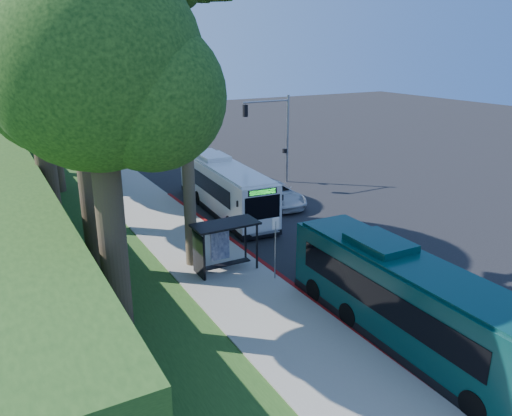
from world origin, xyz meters
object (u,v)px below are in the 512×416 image
bus_shelter (220,238)px  white_bus (224,186)px  pickup (276,194)px  teal_bus (411,302)px

bus_shelter → white_bus: (4.34, 8.61, -0.10)m
white_bus → pickup: white_bus is taller
teal_bus → pickup: 17.71m
pickup → bus_shelter: bearing=-132.9°
teal_bus → pickup: teal_bus is taller
bus_shelter → white_bus: 9.64m
white_bus → bus_shelter: bearing=-112.7°
teal_bus → white_bus: bearing=88.2°
teal_bus → pickup: bearing=76.1°
white_bus → teal_bus: bearing=-88.7°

